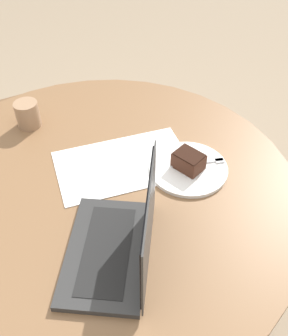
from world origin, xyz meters
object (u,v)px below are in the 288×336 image
(coffee_glass, at_px, (28,114))
(laptop, at_px, (119,243))
(plate, at_px, (188,168))
(chair, at_px, (14,113))

(coffee_glass, height_order, laptop, laptop)
(plate, relative_size, coffee_glass, 2.67)
(chair, height_order, laptop, laptop)
(coffee_glass, distance_m, laptop, 0.64)
(coffee_glass, bearing_deg, laptop, 102.19)
(coffee_glass, xyz_separation_m, laptop, (-0.14, 0.63, 0.00))
(plate, bearing_deg, coffee_glass, -43.08)
(chair, distance_m, plate, 1.08)
(laptop, bearing_deg, plate, -27.10)
(plate, bearing_deg, laptop, 37.44)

